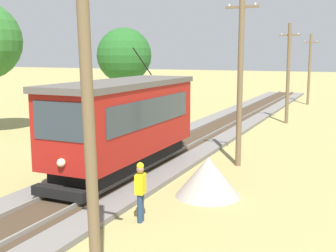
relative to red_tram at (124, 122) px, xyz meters
name	(u,v)px	position (x,y,z in m)	size (l,w,h in m)	color
red_tram	(124,122)	(0.00, 0.00, 0.00)	(2.60, 8.54, 4.79)	maroon
utility_pole_near_tram	(88,114)	(3.76, -7.94, 1.52)	(1.40, 0.50, 7.24)	brown
utility_pole_mid	(240,75)	(3.76, 3.37, 1.76)	(1.40, 0.25, 7.70)	brown
utility_pole_far	(288,73)	(3.76, 16.23, 1.37)	(1.40, 0.49, 6.93)	brown
utility_pole_distant	(309,69)	(3.76, 28.94, 1.26)	(1.40, 0.25, 6.72)	brown
gravel_pile	(208,177)	(3.91, -1.13, -1.50)	(2.25, 2.25, 1.38)	#9E998E
track_worker	(140,189)	(2.88, -4.15, -1.21)	(0.29, 0.41, 1.78)	navy
second_worker	(93,138)	(-2.79, 1.92, -1.21)	(0.44, 0.37, 1.78)	navy
tree_right_near	(124,55)	(-10.35, 18.18, 2.51)	(4.69, 4.69, 7.06)	#4C3823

